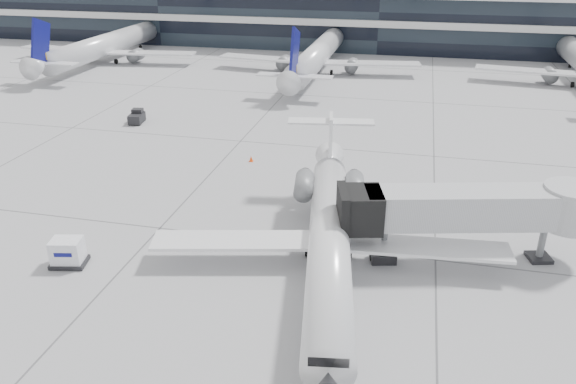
# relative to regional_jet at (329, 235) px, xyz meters

# --- Properties ---
(ground) EXTENTS (220.00, 220.00, 0.00)m
(ground) POSITION_rel_regional_jet_xyz_m (-3.07, 2.28, -2.30)
(ground) COLOR #969698
(ground) RESTS_ON ground
(terminal) EXTENTS (170.00, 22.00, 10.00)m
(terminal) POSITION_rel_regional_jet_xyz_m (-3.07, 84.28, 2.70)
(terminal) COLOR black
(terminal) RESTS_ON ground
(bg_jet_left) EXTENTS (32.00, 40.00, 9.60)m
(bg_jet_left) POSITION_rel_regional_jet_xyz_m (-48.07, 57.28, -2.30)
(bg_jet_left) COLOR silver
(bg_jet_left) RESTS_ON ground
(bg_jet_center) EXTENTS (32.00, 40.00, 9.60)m
(bg_jet_center) POSITION_rel_regional_jet_xyz_m (-11.07, 57.28, -2.30)
(bg_jet_center) COLOR silver
(bg_jet_center) RESTS_ON ground
(regional_jet) EXTENTS (23.31, 29.08, 6.73)m
(regional_jet) POSITION_rel_regional_jet_xyz_m (0.00, 0.00, 0.00)
(regional_jet) COLOR white
(regional_jet) RESTS_ON ground
(jet_bridge) EXTENTS (16.41, 6.82, 5.32)m
(jet_bridge) POSITION_rel_regional_jet_xyz_m (9.29, 2.85, 1.58)
(jet_bridge) COLOR silver
(jet_bridge) RESTS_ON ground
(cargo_uld) EXTENTS (2.54, 2.09, 1.83)m
(cargo_uld) POSITION_rel_regional_jet_xyz_m (-16.71, -3.79, -1.38)
(cargo_uld) COLOR black
(cargo_uld) RESTS_ON ground
(traffic_cone) EXTENTS (0.40, 0.40, 0.58)m
(traffic_cone) POSITION_rel_regional_jet_xyz_m (-10.30, 16.91, -2.02)
(traffic_cone) COLOR #FF490D
(traffic_cone) RESTS_ON ground
(far_tug) EXTENTS (1.78, 2.60, 1.53)m
(far_tug) POSITION_rel_regional_jet_xyz_m (-26.75, 25.77, -1.61)
(far_tug) COLOR black
(far_tug) RESTS_ON ground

